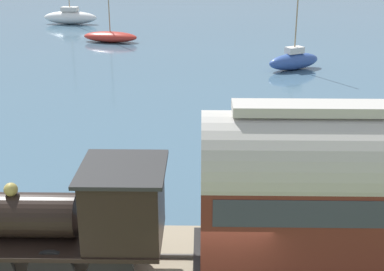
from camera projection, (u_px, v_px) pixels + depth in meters
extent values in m
cube|color=#426075|center=(207.00, 30.00, 54.85)|extent=(80.00, 80.00, 0.01)
cube|color=#4C4742|center=(217.00, 257.00, 15.25)|extent=(0.07, 54.88, 0.12)
cylinder|color=black|center=(121.00, 236.00, 15.07)|extent=(0.12, 1.20, 1.20)
cylinder|color=black|center=(51.00, 271.00, 13.47)|extent=(0.12, 1.20, 1.20)
cylinder|color=black|center=(68.00, 235.00, 15.10)|extent=(0.12, 1.20, 1.20)
cylinder|color=black|center=(14.00, 235.00, 15.12)|extent=(0.12, 1.20, 1.20)
cube|color=black|center=(58.00, 237.00, 14.12)|extent=(2.24, 5.51, 0.12)
cylinder|color=black|center=(14.00, 215.00, 13.91)|extent=(1.18, 3.31, 1.18)
sphere|color=tan|center=(11.00, 190.00, 13.65)|extent=(0.36, 0.36, 0.36)
cube|color=black|center=(124.00, 204.00, 13.73)|extent=(2.14, 1.93, 1.88)
cube|color=#282828|center=(123.00, 169.00, 13.39)|extent=(2.34, 2.17, 0.10)
cylinder|color=black|center=(283.00, 244.00, 15.07)|extent=(0.12, 0.76, 0.76)
cylinder|color=black|center=(243.00, 244.00, 15.09)|extent=(0.12, 0.76, 0.76)
cube|color=black|center=(367.00, 253.00, 14.11)|extent=(2.15, 9.18, 0.16)
cube|color=#5B2319|center=(373.00, 207.00, 13.64)|extent=(2.39, 8.82, 2.54)
cube|color=#2D333D|center=(375.00, 192.00, 13.48)|extent=(2.42, 8.26, 0.71)
cylinder|color=#B2ADA3|center=(379.00, 162.00, 13.19)|extent=(2.51, 8.82, 2.51)
ellipsoid|color=white|center=(70.00, 18.00, 57.98)|extent=(2.24, 5.98, 1.38)
cube|color=silver|center=(70.00, 9.00, 57.66)|extent=(1.19, 1.84, 0.45)
ellipsoid|color=#335199|center=(294.00, 61.00, 38.25)|extent=(3.04, 4.26, 1.19)
cylinder|color=#9E8460|center=(297.00, 8.00, 36.92)|extent=(0.10, 0.10, 6.39)
cube|color=silver|center=(295.00, 50.00, 37.97)|extent=(1.24, 1.45, 0.45)
ellipsoid|color=#B72D23|center=(110.00, 37.00, 48.23)|extent=(2.68, 5.23, 0.94)
cylinder|color=#9E8460|center=(108.00, 2.00, 47.14)|extent=(0.10, 0.10, 5.25)
ellipsoid|color=#B7B2A3|center=(281.00, 151.00, 23.44)|extent=(2.58, 2.02, 0.34)
ellipsoid|color=#B7B2A3|center=(317.00, 187.00, 19.95)|extent=(0.84, 2.93, 0.50)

